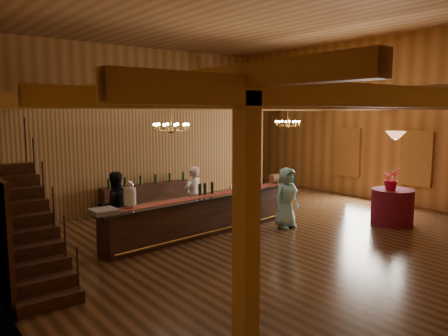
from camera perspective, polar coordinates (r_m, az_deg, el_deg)
floor at (r=11.71m, az=1.98°, el=-7.54°), size 14.00×14.00×0.00m
ceiling at (r=11.59m, az=2.11°, el=19.76°), size 14.00×14.00×0.00m
wall_back at (r=17.28m, az=-13.09°, el=6.29°), size 12.00×0.10×5.50m
wall_right at (r=15.85m, az=19.03°, el=6.01°), size 0.10×14.00×5.50m
beam_grid at (r=11.71m, az=0.44°, el=8.49°), size 11.90×13.90×0.39m
support_posts at (r=11.03m, az=3.68°, el=0.00°), size 9.20×10.20×3.20m
partition_wall at (r=14.01m, az=-8.79°, el=1.28°), size 9.00×0.18×3.10m
window_right_front at (r=15.05m, az=23.83°, el=1.16°), size 0.12×1.05×1.75m
window_right_back at (r=16.44m, az=15.85°, el=1.97°), size 0.12×1.05×1.75m
staircase at (r=8.39m, az=-24.48°, el=-7.15°), size 1.00×2.80×2.00m
backroom_boxes at (r=15.99m, az=-11.56°, el=-1.73°), size 4.10×0.60×1.10m
tasting_bar at (r=10.84m, az=-2.65°, el=-6.12°), size 5.73×1.22×0.96m
beverage_dispenser at (r=9.57m, az=-12.19°, el=-3.48°), size 0.26×0.26×0.60m
glass_rack_tray at (r=9.23m, az=-15.44°, el=-5.49°), size 0.50×0.50×0.10m
raffle_drum at (r=12.49m, az=6.56°, el=-1.37°), size 0.34×0.24×0.30m
bar_bottle_0 at (r=10.78m, az=-3.15°, el=-2.86°), size 0.07×0.07×0.30m
bar_bottle_1 at (r=10.88m, az=-2.51°, el=-2.76°), size 0.07×0.07×0.30m
bar_bottle_2 at (r=11.04m, az=-1.58°, el=-2.61°), size 0.07×0.07×0.30m
backbar_shelf at (r=13.56m, az=-9.84°, el=-3.80°), size 2.94×0.57×0.82m
round_table at (r=12.62m, az=21.11°, el=-4.73°), size 1.10×1.10×0.95m
chandelier_left at (r=10.03m, az=-6.92°, el=5.36°), size 0.80×0.80×0.69m
chandelier_right at (r=14.59m, az=8.30°, el=5.82°), size 0.80×0.80×0.72m
pendant_lamp at (r=12.38m, az=21.52°, el=4.03°), size 0.52×0.52×0.90m
bartender at (r=11.63m, az=-4.05°, el=-3.66°), size 0.63×0.47×1.58m
staff_second at (r=10.48m, az=-14.07°, el=-4.91°), size 0.87×0.71×1.64m
guest at (r=11.49m, az=8.16°, el=-3.84°), size 0.78×0.51×1.59m
floor_plant at (r=15.81m, az=-0.66°, el=-1.42°), size 0.82×0.75×1.20m
table_flowers at (r=12.38m, az=20.93°, el=-1.31°), size 0.67×0.63×0.60m
table_vase at (r=12.43m, az=21.03°, el=-2.04°), size 0.14×0.14×0.27m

